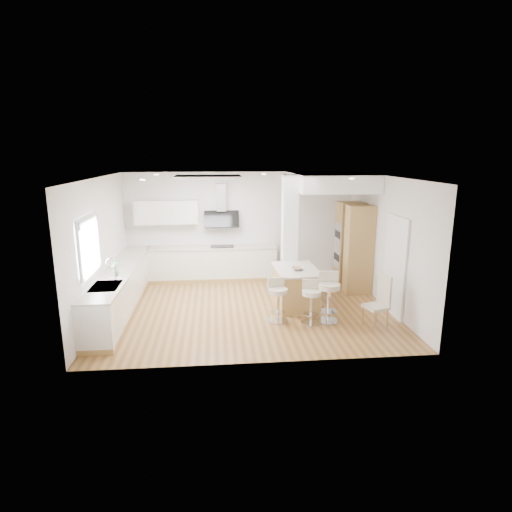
{
  "coord_description": "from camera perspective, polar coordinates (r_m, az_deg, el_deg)",
  "views": [
    {
      "loc": [
        -0.67,
        -8.72,
        3.27
      ],
      "look_at": [
        0.21,
        0.4,
        1.06
      ],
      "focal_mm": 30.0,
      "sensor_mm": 36.0,
      "label": 1
    }
  ],
  "objects": [
    {
      "name": "peninsula",
      "position": [
        9.44,
        5.31,
        -4.08
      ],
      "size": [
        0.93,
        1.38,
        0.89
      ],
      "rotation": [
        0.0,
        0.0,
        0.02
      ],
      "color": "#AF894B",
      "rests_on": "ground"
    },
    {
      "name": "wall_left",
      "position": [
        9.22,
        -20.05,
        1.02
      ],
      "size": [
        0.04,
        5.0,
        2.8
      ],
      "primitive_type": "cube",
      "color": "silver",
      "rests_on": "ground"
    },
    {
      "name": "wall_back",
      "position": [
        11.39,
        -2.08,
        4.11
      ],
      "size": [
        6.0,
        0.04,
        2.8
      ],
      "primitive_type": "cube",
      "color": "silver",
      "rests_on": "ground"
    },
    {
      "name": "skylight",
      "position": [
        9.33,
        -6.36,
        10.42
      ],
      "size": [
        4.1,
        2.1,
        0.06
      ],
      "color": "white",
      "rests_on": "ground"
    },
    {
      "name": "bar_stool_b",
      "position": [
        8.44,
        7.39,
        -5.81
      ],
      "size": [
        0.42,
        0.42,
        0.86
      ],
      "rotation": [
        0.0,
        0.0,
        -0.1
      ],
      "color": "silver",
      "rests_on": "ground"
    },
    {
      "name": "ground",
      "position": [
        9.33,
        -1.06,
        -6.94
      ],
      "size": [
        6.0,
        6.0,
        0.0
      ],
      "primitive_type": "plane",
      "color": "olive",
      "rests_on": "ground"
    },
    {
      "name": "wall_right",
      "position": [
        9.64,
        16.98,
        1.78
      ],
      "size": [
        0.04,
        5.0,
        2.8
      ],
      "primitive_type": "cube",
      "color": "silver",
      "rests_on": "ground"
    },
    {
      "name": "pillar",
      "position": [
        10.0,
        4.49,
        2.74
      ],
      "size": [
        0.35,
        0.35,
        2.8
      ],
      "color": "white",
      "rests_on": "ground"
    },
    {
      "name": "dining_chair",
      "position": [
        8.53,
        16.21,
        -5.61
      ],
      "size": [
        0.5,
        0.5,
        1.03
      ],
      "rotation": [
        0.0,
        0.0,
        0.3
      ],
      "color": "beige",
      "rests_on": "ground"
    },
    {
      "name": "bar_stool_a",
      "position": [
        8.48,
        2.92,
        -5.59
      ],
      "size": [
        0.46,
        0.46,
        0.87
      ],
      "rotation": [
        0.0,
        0.0,
        0.19
      ],
      "color": "silver",
      "rests_on": "ground"
    },
    {
      "name": "bar_stool_c",
      "position": [
        8.56,
        9.68,
        -5.08
      ],
      "size": [
        0.51,
        0.51,
        1.0
      ],
      "rotation": [
        0.0,
        0.0,
        -0.15
      ],
      "color": "silver",
      "rests_on": "ground"
    },
    {
      "name": "doorway_right",
      "position": [
        9.18,
        18.06,
        -1.43
      ],
      "size": [
        0.05,
        1.0,
        2.1
      ],
      "color": "#433C35",
      "rests_on": "ground"
    },
    {
      "name": "window_left",
      "position": [
        8.3,
        -21.41,
        1.67
      ],
      "size": [
        0.06,
        1.28,
        1.07
      ],
      "color": "white",
      "rests_on": "ground"
    },
    {
      "name": "oven_column",
      "position": [
        10.73,
        12.79,
        1.28
      ],
      "size": [
        0.63,
        1.21,
        2.1
      ],
      "color": "#AF894B",
      "rests_on": "ground"
    },
    {
      "name": "counter_back",
      "position": [
        11.24,
        -6.62,
        0.24
      ],
      "size": [
        3.62,
        0.63,
        2.5
      ],
      "color": "#AF894B",
      "rests_on": "ground"
    },
    {
      "name": "ceiling",
      "position": [
        9.33,
        -1.06,
        -6.94
      ],
      "size": [
        6.0,
        5.0,
        0.02
      ],
      "primitive_type": "cube",
      "color": "white",
      "rests_on": "ground"
    },
    {
      "name": "soffit",
      "position": [
        10.51,
        9.91,
        9.71
      ],
      "size": [
        1.78,
        2.2,
        0.4
      ],
      "color": "white",
      "rests_on": "ground"
    },
    {
      "name": "counter_left",
      "position": [
        9.6,
        -17.52,
        -4.12
      ],
      "size": [
        0.63,
        4.5,
        1.35
      ],
      "color": "#AF894B",
      "rests_on": "ground"
    }
  ]
}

